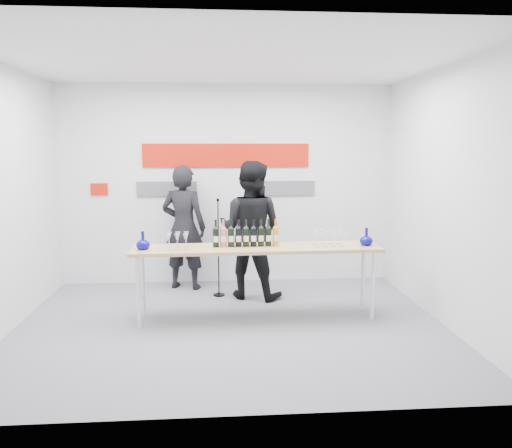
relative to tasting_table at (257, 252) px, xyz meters
name	(u,v)px	position (x,y,z in m)	size (l,w,h in m)	color
ground	(231,325)	(-0.32, -0.24, -0.82)	(5.00, 5.00, 0.00)	slate
back_wall	(227,185)	(-0.32, 1.76, 0.68)	(5.00, 0.04, 3.00)	silver
signage	(223,165)	(-0.38, 1.73, 0.98)	(3.38, 0.02, 0.79)	#BB1708
tasting_table	(257,252)	(0.00, 0.00, 0.00)	(2.97, 0.64, 0.89)	tan
wine_bottles	(246,233)	(-0.13, 0.03, 0.23)	(0.80, 0.09, 0.33)	black
decanter_left	(143,240)	(-1.33, -0.06, 0.17)	(0.16, 0.16, 0.21)	#0A0679
decanter_right	(366,237)	(1.34, -0.01, 0.17)	(0.16, 0.16, 0.21)	#0A0679
glasses_left	(177,241)	(-0.94, -0.02, 0.16)	(0.27, 0.23, 0.18)	silver
glasses_right	(328,238)	(0.87, 0.01, 0.16)	(0.37, 0.23, 0.18)	silver
presenter_left	(184,228)	(-0.96, 1.40, 0.09)	(0.66, 0.44, 1.82)	black
presenter_right	(250,230)	(-0.02, 0.90, 0.12)	(0.92, 0.72, 1.89)	black
mic_stand	(219,266)	(-0.46, 0.97, -0.40)	(0.16, 0.16, 1.38)	black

